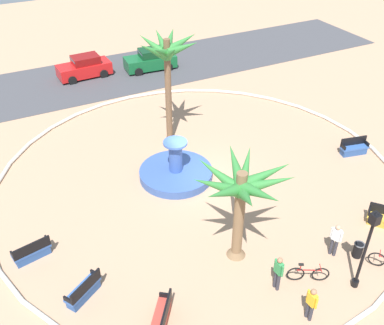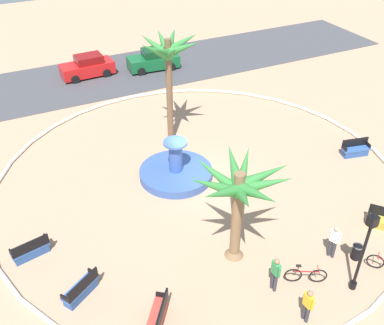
% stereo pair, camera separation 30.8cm
% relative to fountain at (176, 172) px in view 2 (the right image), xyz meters
% --- Properties ---
extents(ground_plane, '(80.00, 80.00, 0.00)m').
position_rel_fountain_xyz_m(ground_plane, '(1.03, -0.68, -0.32)').
color(ground_plane, tan).
extents(plaza_curb, '(21.37, 21.37, 0.20)m').
position_rel_fountain_xyz_m(plaza_curb, '(1.03, -0.68, -0.22)').
color(plaza_curb, silver).
rests_on(plaza_curb, ground).
extents(street_asphalt, '(48.00, 8.00, 0.03)m').
position_rel_fountain_xyz_m(street_asphalt, '(1.03, 14.40, -0.30)').
color(street_asphalt, '#424247').
rests_on(street_asphalt, ground).
extents(fountain, '(3.90, 3.90, 2.22)m').
position_rel_fountain_xyz_m(fountain, '(0.00, 0.00, 0.00)').
color(fountain, '#38569E').
rests_on(fountain, ground).
extents(palm_tree_near_fountain, '(4.18, 4.22, 4.62)m').
position_rel_fountain_xyz_m(palm_tree_near_fountain, '(-0.07, -6.29, 3.27)').
color(palm_tree_near_fountain, brown).
rests_on(palm_tree_near_fountain, ground).
extents(palm_tree_by_curb, '(3.63, 3.61, 6.52)m').
position_rel_fountain_xyz_m(palm_tree_by_curb, '(1.26, 3.57, 4.92)').
color(palm_tree_by_curb, brown).
rests_on(palm_tree_by_curb, ground).
extents(bench_west, '(1.67, 0.81, 1.00)m').
position_rel_fountain_xyz_m(bench_west, '(-7.95, -2.54, 0.03)').
color(bench_west, '#335BA8').
rests_on(bench_west, ground).
extents(bench_north, '(1.35, 1.58, 1.00)m').
position_rel_fountain_xyz_m(bench_north, '(-4.31, -7.95, 0.03)').
color(bench_north, '#B73D33').
rests_on(bench_north, ground).
extents(bench_southeast, '(1.62, 1.28, 1.00)m').
position_rel_fountain_xyz_m(bench_southeast, '(-6.54, -5.54, 0.03)').
color(bench_southeast, '#335BA8').
rests_on(bench_southeast, ground).
extents(bench_southwest, '(1.67, 0.82, 1.00)m').
position_rel_fountain_xyz_m(bench_southwest, '(10.07, -2.59, 0.03)').
color(bench_southwest, '#335BA8').
rests_on(bench_southwest, ground).
extents(lamppost, '(0.32, 0.32, 3.94)m').
position_rel_fountain_xyz_m(lamppost, '(3.27, -9.87, 1.99)').
color(lamppost, black).
rests_on(lamppost, ground).
extents(trash_bin, '(0.46, 0.46, 0.73)m').
position_rel_fountain_xyz_m(trash_bin, '(4.50, -8.70, 0.07)').
color(trash_bin, black).
rests_on(trash_bin, ground).
extents(bicycle_red_frame, '(1.55, 0.86, 0.94)m').
position_rel_fountain_xyz_m(bicycle_red_frame, '(1.74, -8.79, 0.07)').
color(bicycle_red_frame, black).
rests_on(bicycle_red_frame, ground).
extents(person_cyclist_helmet, '(0.32, 0.49, 1.68)m').
position_rel_fountain_xyz_m(person_cyclist_helmet, '(3.62, -8.14, 0.62)').
color(person_cyclist_helmet, '#33333D').
rests_on(person_cyclist_helmet, ground).
extents(person_cyclist_photo, '(0.22, 0.53, 1.59)m').
position_rel_fountain_xyz_m(person_cyclist_photo, '(0.62, -10.24, 0.57)').
color(person_cyclist_photo, '#33333D').
rests_on(person_cyclist_photo, ground).
extents(person_pedestrian_stroll, '(0.22, 0.53, 1.68)m').
position_rel_fountain_xyz_m(person_pedestrian_stroll, '(0.38, -8.54, 0.63)').
color(person_pedestrian_stroll, '#33333D').
rests_on(person_pedestrian_stroll, ground).
extents(parked_car_leftmost, '(4.07, 2.06, 1.67)m').
position_rel_fountain_xyz_m(parked_car_leftmost, '(-0.72, 14.99, 0.46)').
color(parked_car_leftmost, red).
rests_on(parked_car_leftmost, ground).
extents(parked_car_second, '(4.11, 2.14, 1.67)m').
position_rel_fountain_xyz_m(parked_car_second, '(4.38, 14.05, 0.46)').
color(parked_car_second, '#145B2D').
rests_on(parked_car_second, ground).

